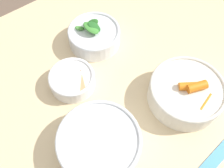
{
  "coord_description": "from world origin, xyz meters",
  "views": [
    {
      "loc": [
        0.29,
        0.31,
        1.33
      ],
      "look_at": [
        0.08,
        0.04,
        0.75
      ],
      "focal_mm": 40.0,
      "sensor_mm": 36.0,
      "label": 1
    }
  ],
  "objects_px": {
    "bowl_carrots": "(186,92)",
    "bowl_greens": "(94,35)",
    "bowl_cookies": "(72,80)",
    "ruler": "(208,167)",
    "bowl_beans_hotdog": "(99,143)"
  },
  "relations": [
    {
      "from": "bowl_beans_hotdog",
      "to": "ruler",
      "type": "xyz_separation_m",
      "value": [
        -0.18,
        0.2,
        -0.03
      ]
    },
    {
      "from": "bowl_greens",
      "to": "ruler",
      "type": "bearing_deg",
      "value": 88.75
    },
    {
      "from": "bowl_greens",
      "to": "ruler",
      "type": "xyz_separation_m",
      "value": [
        0.01,
        0.48,
        -0.03
      ]
    },
    {
      "from": "bowl_carrots",
      "to": "bowl_cookies",
      "type": "height_order",
      "value": "bowl_carrots"
    },
    {
      "from": "bowl_carrots",
      "to": "bowl_greens",
      "type": "distance_m",
      "value": 0.32
    },
    {
      "from": "bowl_beans_hotdog",
      "to": "ruler",
      "type": "height_order",
      "value": "bowl_beans_hotdog"
    },
    {
      "from": "bowl_greens",
      "to": "bowl_cookies",
      "type": "xyz_separation_m",
      "value": [
        0.14,
        0.09,
        -0.01
      ]
    },
    {
      "from": "bowl_beans_hotdog",
      "to": "ruler",
      "type": "distance_m",
      "value": 0.26
    },
    {
      "from": "ruler",
      "to": "bowl_carrots",
      "type": "bearing_deg",
      "value": -117.47
    },
    {
      "from": "bowl_cookies",
      "to": "ruler",
      "type": "bearing_deg",
      "value": 108.33
    },
    {
      "from": "bowl_cookies",
      "to": "ruler",
      "type": "xyz_separation_m",
      "value": [
        -0.13,
        0.39,
        -0.02
      ]
    },
    {
      "from": "bowl_greens",
      "to": "ruler",
      "type": "height_order",
      "value": "bowl_greens"
    },
    {
      "from": "bowl_greens",
      "to": "bowl_cookies",
      "type": "bearing_deg",
      "value": 32.91
    },
    {
      "from": "bowl_carrots",
      "to": "bowl_greens",
      "type": "bearing_deg",
      "value": -76.35
    },
    {
      "from": "bowl_beans_hotdog",
      "to": "ruler",
      "type": "bearing_deg",
      "value": 131.74
    }
  ]
}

